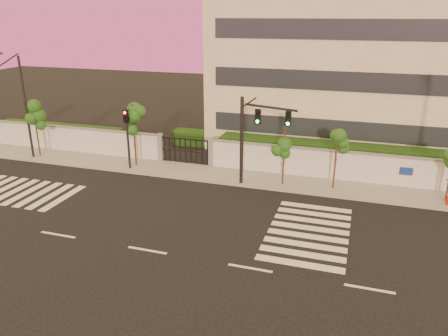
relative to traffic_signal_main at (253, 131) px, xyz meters
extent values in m
plane|color=black|center=(-2.68, -9.37, -3.65)|extent=(120.00, 120.00, 0.00)
cube|color=gray|center=(-2.68, 1.13, -3.57)|extent=(60.00, 3.00, 0.15)
cube|color=silver|center=(-20.18, 2.63, -2.65)|extent=(25.00, 0.30, 2.00)
cube|color=slate|center=(-20.18, 2.63, -1.59)|extent=(25.00, 0.36, 0.12)
cube|color=slate|center=(-7.68, 2.63, -2.55)|extent=(0.35, 0.35, 2.20)
cube|color=slate|center=(-3.68, 2.63, -2.55)|extent=(0.35, 0.35, 2.20)
cube|color=black|center=(6.32, 5.13, -2.75)|extent=(20.00, 2.00, 1.80)
cube|color=black|center=(-18.68, 5.13, -2.95)|extent=(12.00, 1.80, 1.40)
cube|color=black|center=(-5.68, 7.63, -3.05)|extent=(6.00, 1.50, 1.20)
cube|color=beige|center=(6.32, 12.63, 2.35)|extent=(24.00, 12.00, 12.00)
cube|color=#262D38|center=(6.32, 6.61, -1.15)|extent=(22.00, 0.08, 1.40)
cube|color=#262D38|center=(6.32, 6.61, 2.35)|extent=(22.00, 0.08, 1.40)
cube|color=#262D38|center=(6.32, 6.61, 5.85)|extent=(22.00, 0.08, 1.40)
cube|color=silver|center=(-14.88, -5.37, -3.64)|extent=(0.50, 4.00, 0.02)
cube|color=silver|center=(-13.98, -5.37, -3.64)|extent=(0.50, 4.00, 0.02)
cube|color=silver|center=(-13.08, -5.37, -3.64)|extent=(0.50, 4.00, 0.02)
cube|color=silver|center=(-12.18, -5.37, -3.64)|extent=(0.50, 4.00, 0.02)
cube|color=silver|center=(-11.28, -5.37, -3.64)|extent=(0.50, 4.00, 0.02)
cube|color=silver|center=(-10.38, -5.37, -3.64)|extent=(0.50, 4.00, 0.02)
cube|color=silver|center=(4.32, -8.37, -3.64)|extent=(4.00, 0.50, 0.02)
cube|color=silver|center=(4.32, -7.47, -3.64)|extent=(4.00, 0.50, 0.02)
cube|color=silver|center=(4.32, -6.57, -3.64)|extent=(4.00, 0.50, 0.02)
cube|color=silver|center=(4.32, -5.67, -3.64)|extent=(4.00, 0.50, 0.02)
cube|color=silver|center=(4.32, -4.77, -3.64)|extent=(4.00, 0.50, 0.02)
cube|color=silver|center=(4.32, -3.87, -3.64)|extent=(4.00, 0.50, 0.02)
cube|color=silver|center=(4.32, -2.97, -3.64)|extent=(4.00, 0.50, 0.02)
cube|color=silver|center=(4.32, -2.07, -3.64)|extent=(4.00, 0.50, 0.02)
cube|color=silver|center=(-7.68, -9.37, -3.64)|extent=(2.00, 0.15, 0.01)
cube|color=silver|center=(-2.68, -9.37, -3.64)|extent=(2.00, 0.15, 0.01)
cube|color=silver|center=(2.32, -9.37, -3.64)|extent=(2.00, 0.15, 0.01)
cube|color=silver|center=(7.32, -9.37, -3.64)|extent=(2.00, 0.15, 0.01)
cylinder|color=#382314|center=(-17.07, 0.77, -1.40)|extent=(0.12, 0.12, 4.49)
sphere|color=#164D16|center=(-17.07, 0.77, -0.06)|extent=(1.05, 1.05, 1.05)
sphere|color=#164D16|center=(-16.73, 0.96, -0.73)|extent=(0.81, 0.81, 0.81)
sphere|color=#164D16|center=(-17.36, 0.62, -0.50)|extent=(0.77, 0.77, 0.77)
cylinder|color=#382314|center=(-8.91, 1.06, -1.35)|extent=(0.13, 0.13, 4.59)
sphere|color=#164D16|center=(-8.91, 1.06, 0.02)|extent=(1.16, 1.16, 1.16)
sphere|color=#164D16|center=(-8.54, 1.27, -0.67)|extent=(0.89, 0.89, 0.89)
sphere|color=#164D16|center=(-9.23, 0.90, -0.44)|extent=(0.84, 0.84, 0.84)
cylinder|color=#382314|center=(1.88, 0.64, -1.69)|extent=(0.11, 0.11, 3.91)
sphere|color=#164D16|center=(1.88, 0.64, -0.51)|extent=(0.98, 0.98, 0.98)
sphere|color=#164D16|center=(2.19, 0.82, -1.10)|extent=(0.75, 0.75, 0.75)
sphere|color=#164D16|center=(1.61, 0.51, -0.91)|extent=(0.71, 0.71, 0.71)
cylinder|color=#382314|center=(5.05, 0.88, -1.64)|extent=(0.12, 0.12, 4.02)
sphere|color=#164D16|center=(5.05, 0.88, -0.43)|extent=(1.06, 1.06, 1.06)
sphere|color=#164D16|center=(5.38, 1.07, -1.03)|extent=(0.81, 0.81, 0.81)
sphere|color=#164D16|center=(4.76, 0.74, -0.83)|extent=(0.77, 0.77, 0.77)
sphere|color=#164D16|center=(11.25, 0.83, -1.31)|extent=(0.72, 0.72, 0.72)
cylinder|color=black|center=(-0.73, 0.01, -0.76)|extent=(0.22, 0.22, 5.77)
cylinder|color=black|center=(1.04, 0.01, 1.56)|extent=(3.43, 1.17, 0.15)
cube|color=black|center=(0.30, -0.04, 0.96)|extent=(0.33, 0.17, 0.84)
sphere|color=#0CF259|center=(0.30, -0.15, 0.70)|extent=(0.19, 0.19, 0.19)
cube|color=black|center=(2.16, -0.04, 0.96)|extent=(0.33, 0.17, 0.84)
sphere|color=#0CF259|center=(2.16, -0.15, 0.70)|extent=(0.19, 0.19, 0.19)
cylinder|color=black|center=(-9.03, 0.36, -1.40)|extent=(0.16, 0.16, 4.49)
cube|color=black|center=(-9.03, 0.31, 0.24)|extent=(0.35, 0.18, 0.90)
sphere|color=red|center=(-9.03, 0.20, 0.52)|extent=(0.20, 0.20, 0.20)
cylinder|color=black|center=(-17.41, 0.41, 0.21)|extent=(0.17, 0.17, 7.70)
cylinder|color=black|center=(-17.41, -0.45, 3.86)|extent=(0.10, 1.84, 0.75)
cylinder|color=#B3100B|center=(11.53, 0.30, -3.42)|extent=(0.20, 0.20, 0.46)
cylinder|color=#B3100B|center=(11.53, 0.30, -3.14)|extent=(0.26, 0.26, 0.09)
cylinder|color=#B3100B|center=(11.53, 0.30, -3.32)|extent=(0.27, 0.18, 0.09)
camera|label=1|loc=(6.28, -25.47, 6.93)|focal=35.00mm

